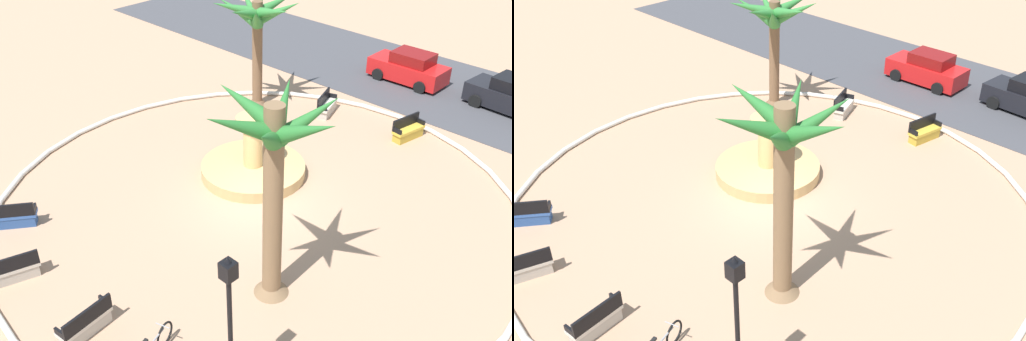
# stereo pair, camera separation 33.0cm
# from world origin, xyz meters

# --- Properties ---
(ground_plane) EXTENTS (80.00, 80.00, 0.00)m
(ground_plane) POSITION_xyz_m (0.00, 0.00, 0.00)
(ground_plane) COLOR tan
(plaza_curb) EXTENTS (19.05, 19.05, 0.20)m
(plaza_curb) POSITION_xyz_m (0.00, 0.00, 0.10)
(plaza_curb) COLOR silver
(plaza_curb) RESTS_ON ground
(street_asphalt) EXTENTS (48.00, 8.00, 0.03)m
(street_asphalt) POSITION_xyz_m (0.00, 13.93, 0.01)
(street_asphalt) COLOR #424247
(street_asphalt) RESTS_ON ground
(fountain) EXTENTS (4.11, 4.11, 2.51)m
(fountain) POSITION_xyz_m (-1.44, 1.24, 0.34)
(fountain) COLOR tan
(fountain) RESTS_ON ground
(palm_tree_near_fountain) EXTENTS (3.89, 3.64, 6.46)m
(palm_tree_near_fountain) POSITION_xyz_m (3.58, -3.08, 4.43)
(palm_tree_near_fountain) COLOR brown
(palm_tree_near_fountain) RESTS_ON ground
(palm_tree_by_curb) EXTENTS (4.04, 4.16, 5.30)m
(palm_tree_by_curb) POSITION_xyz_m (-5.81, 5.94, 4.08)
(palm_tree_by_curb) COLOR brown
(palm_tree_by_curb) RESTS_ON ground
(bench_east) EXTENTS (0.76, 1.66, 1.00)m
(bench_east) POSITION_xyz_m (1.33, 8.06, 0.35)
(bench_east) COLOR gold
(bench_east) RESTS_ON ground
(bench_west) EXTENTS (1.35, 1.59, 1.00)m
(bench_west) POSITION_xyz_m (-5.03, -6.92, 0.35)
(bench_west) COLOR #335BA8
(bench_west) RESTS_ON ground
(bench_north) EXTENTS (1.01, 1.67, 1.00)m
(bench_north) POSITION_xyz_m (-2.73, 7.51, 0.35)
(bench_north) COLOR beige
(bench_north) RESTS_ON ground
(bench_southeast) EXTENTS (0.70, 1.65, 1.00)m
(bench_southeast) POSITION_xyz_m (1.04, -7.83, 0.35)
(bench_southeast) COLOR beige
(bench_southeast) RESTS_ON ground
(bench_southwest) EXTENTS (0.94, 1.68, 1.00)m
(bench_southwest) POSITION_xyz_m (-2.44, -8.20, 0.35)
(bench_southwest) COLOR beige
(bench_southwest) RESTS_ON ground
(lamppost) EXTENTS (0.32, 0.32, 4.33)m
(lamppost) POSITION_xyz_m (5.26, -6.33, 2.54)
(lamppost) COLOR black
(lamppost) RESTS_ON ground
(parked_car_leftmost) EXTENTS (4.03, 1.98, 1.67)m
(parked_car_leftmost) POSITION_xyz_m (-2.01, 13.43, 0.78)
(parked_car_leftmost) COLOR red
(parked_car_leftmost) RESTS_ON ground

